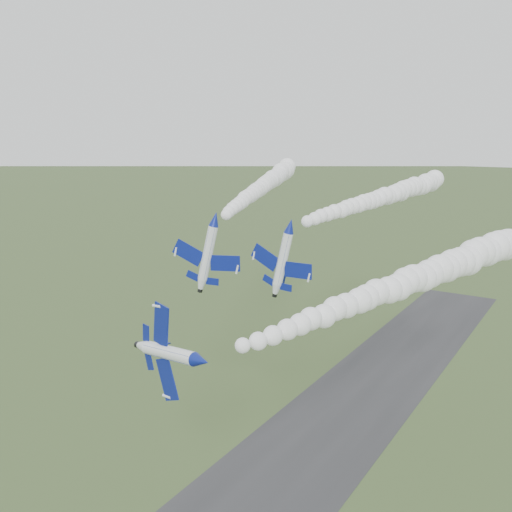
# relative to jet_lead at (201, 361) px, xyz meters

# --- Properties ---
(runway) EXTENTS (24.00, 260.00, 0.04)m
(runway) POSITION_rel_jet_lead_xyz_m (-7.68, 34.05, -33.88)
(runway) COLOR #2A2A2C
(runway) RESTS_ON ground
(jet_lead) EXTENTS (6.13, 13.63, 11.27)m
(jet_lead) POSITION_rel_jet_lead_xyz_m (0.00, 0.00, 0.00)
(jet_lead) COLOR white
(smoke_trail_jet_lead) EXTENTS (22.91, 73.48, 5.87)m
(smoke_trail_jet_lead) POSITION_rel_jet_lead_xyz_m (10.19, 38.93, 1.53)
(smoke_trail_jet_lead) COLOR white
(jet_pair_left) EXTENTS (10.95, 13.00, 3.88)m
(jet_pair_left) POSITION_rel_jet_lead_xyz_m (-16.50, 25.38, 10.67)
(jet_pair_left) COLOR white
(smoke_trail_jet_pair_left) EXTENTS (26.01, 65.86, 4.59)m
(smoke_trail_jet_pair_left) POSITION_rel_jet_lead_xyz_m (-29.23, 60.74, 12.49)
(smoke_trail_jet_pair_left) COLOR white
(jet_pair_right) EXTENTS (9.83, 12.15, 3.57)m
(jet_pair_right) POSITION_rel_jet_lead_xyz_m (-3.57, 25.76, 10.63)
(jet_pair_right) COLOR white
(smoke_trail_jet_pair_right) EXTENTS (4.44, 69.04, 4.44)m
(smoke_trail_jet_pair_right) POSITION_rel_jet_lead_xyz_m (-2.83, 63.48, 11.46)
(smoke_trail_jet_pair_right) COLOR white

